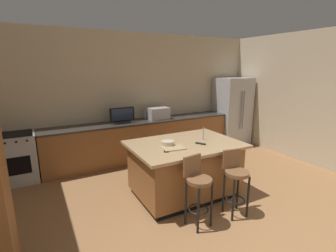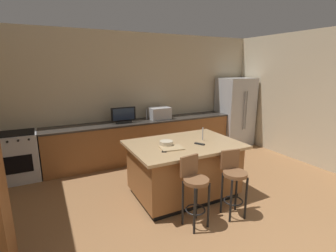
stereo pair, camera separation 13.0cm
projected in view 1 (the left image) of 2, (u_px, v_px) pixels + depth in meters
wall_back at (139, 96)px, 5.96m from camera, size 6.68×0.12×2.89m
wall_right at (314, 99)px, 5.40m from camera, size 0.12×5.11×2.89m
counter_back at (143, 140)px, 5.83m from camera, size 4.40×0.62×0.92m
kitchen_island at (185, 168)px, 4.18m from camera, size 1.78×1.25×0.91m
refrigerator at (232, 111)px, 6.90m from camera, size 0.89×0.76×1.83m
range_oven at (15, 158)px, 4.63m from camera, size 0.75×0.63×0.94m
microwave at (158, 113)px, 5.87m from camera, size 0.48×0.36×0.27m
tv_monitor at (122, 116)px, 5.41m from camera, size 0.54×0.16×0.35m
sink_faucet_back at (145, 114)px, 5.83m from camera, size 0.02×0.02×0.24m
sink_faucet_island at (203, 134)px, 4.22m from camera, size 0.02×0.02×0.22m
bar_stool_left at (197, 185)px, 3.33m from camera, size 0.34×0.36×0.97m
bar_stool_right at (235, 177)px, 3.58m from camera, size 0.34×0.36×0.97m
fruit_bowl at (168, 143)px, 3.92m from camera, size 0.21×0.21×0.08m
cell_phone at (166, 151)px, 3.70m from camera, size 0.13×0.17×0.01m
tv_remote at (201, 144)px, 4.01m from camera, size 0.12×0.17×0.02m
cutting_board at (173, 148)px, 3.80m from camera, size 0.37×0.31×0.02m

